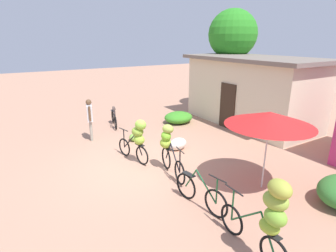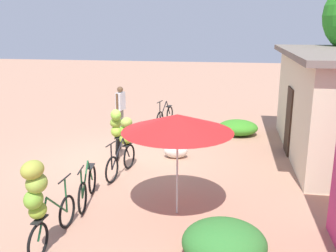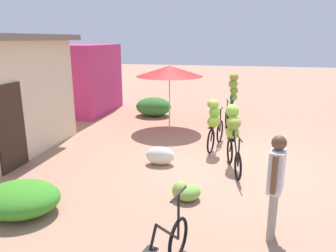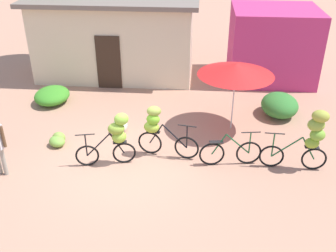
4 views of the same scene
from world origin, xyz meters
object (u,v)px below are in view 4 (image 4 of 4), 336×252
at_px(bicycle_rightmost, 311,135).
at_px(banana_pile_on_ground, 58,140).
at_px(bicycle_near_pile, 115,135).
at_px(bicycle_center_loaded, 158,128).
at_px(market_umbrella, 236,69).
at_px(bicycle_by_shop, 230,153).
at_px(shop_pink, 272,44).
at_px(building_low, 115,37).
at_px(produce_sack, 120,125).

distance_m(bicycle_rightmost, banana_pile_on_ground, 6.90).
relative_size(bicycle_near_pile, bicycle_center_loaded, 0.92).
relative_size(bicycle_center_loaded, bicycle_rightmost, 0.98).
bearing_deg(banana_pile_on_ground, market_umbrella, 15.70).
bearing_deg(bicycle_center_loaded, bicycle_by_shop, -8.84).
bearing_deg(shop_pink, bicycle_near_pile, -126.58).
relative_size(building_low, banana_pile_on_ground, 9.84).
xyz_separation_m(bicycle_by_shop, banana_pile_on_ground, (-4.87, 0.59, -0.21)).
xyz_separation_m(bicycle_center_loaded, produce_sack, (-1.28, 1.18, -0.62)).
height_order(banana_pile_on_ground, produce_sack, produce_sack).
relative_size(bicycle_near_pile, bicycle_rightmost, 0.90).
xyz_separation_m(market_umbrella, bicycle_by_shop, (-0.15, -2.00, -1.57)).
height_order(shop_pink, banana_pile_on_ground, shop_pink).
xyz_separation_m(building_low, bicycle_center_loaded, (2.30, -5.89, -0.72)).
relative_size(bicycle_near_pile, produce_sack, 2.22).
bearing_deg(produce_sack, banana_pile_on_ground, -151.38).
height_order(bicycle_center_loaded, produce_sack, bicycle_center_loaded).
bearing_deg(building_low, market_umbrella, -43.74).
xyz_separation_m(market_umbrella, bicycle_center_loaded, (-2.09, -1.69, -1.10)).
relative_size(bicycle_by_shop, bicycle_rightmost, 0.96).
bearing_deg(shop_pink, produce_sack, -136.42).
relative_size(building_low, bicycle_rightmost, 3.76).
xyz_separation_m(bicycle_near_pile, bicycle_rightmost, (4.93, 0.15, 0.16)).
bearing_deg(bicycle_near_pile, produce_sack, 97.82).
height_order(market_umbrella, bicycle_near_pile, market_umbrella).
xyz_separation_m(market_umbrella, bicycle_near_pile, (-3.14, -2.21, -1.06)).
bearing_deg(bicycle_near_pile, building_low, 101.03).
height_order(shop_pink, bicycle_by_shop, shop_pink).
bearing_deg(banana_pile_on_ground, produce_sack, 28.62).
bearing_deg(produce_sack, building_low, 102.17).
xyz_separation_m(market_umbrella, banana_pile_on_ground, (-5.02, -1.41, -1.78)).
bearing_deg(bicycle_rightmost, bicycle_by_shop, 178.13).
distance_m(building_low, bicycle_center_loaded, 6.37).
bearing_deg(bicycle_rightmost, building_low, 134.66).
relative_size(market_umbrella, bicycle_near_pile, 1.43).
height_order(building_low, banana_pile_on_ground, building_low).
distance_m(bicycle_center_loaded, bicycle_rightmost, 3.91).
bearing_deg(produce_sack, bicycle_rightmost, -16.68).
relative_size(shop_pink, bicycle_by_shop, 1.94).
bearing_deg(market_umbrella, bicycle_near_pile, -144.80).
relative_size(banana_pile_on_ground, produce_sack, 0.94).
bearing_deg(market_umbrella, shop_pink, 68.31).
height_order(bicycle_by_shop, banana_pile_on_ground, bicycle_by_shop).
xyz_separation_m(bicycle_near_pile, produce_sack, (-0.23, 1.70, -0.66)).
bearing_deg(market_umbrella, bicycle_center_loaded, -140.95).
distance_m(market_umbrella, bicycle_near_pile, 3.98).
height_order(market_umbrella, bicycle_rightmost, market_umbrella).
bearing_deg(bicycle_center_loaded, market_umbrella, 39.05).
relative_size(bicycle_center_loaded, banana_pile_on_ground, 2.57).
xyz_separation_m(shop_pink, produce_sack, (-5.10, -4.85, -1.15)).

